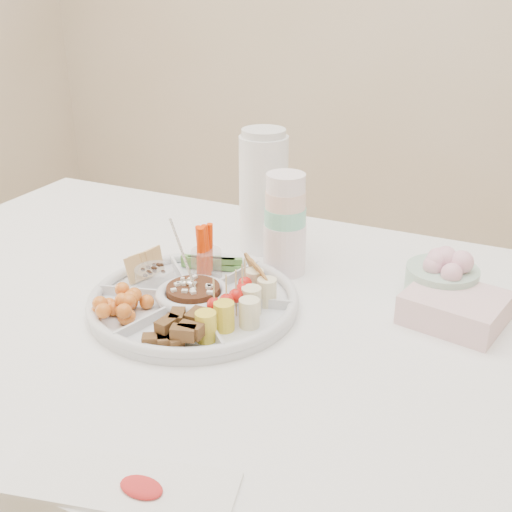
% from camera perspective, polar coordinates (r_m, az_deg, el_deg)
% --- Properties ---
extents(dining_table, '(1.52, 1.02, 0.76)m').
position_cam_1_polar(dining_table, '(1.43, -4.12, -17.60)').
color(dining_table, white).
rests_on(dining_table, floor).
extents(party_tray, '(0.47, 0.47, 0.04)m').
position_cam_1_polar(party_tray, '(1.18, -5.57, -3.72)').
color(party_tray, white).
rests_on(party_tray, dining_table).
extents(bean_dip, '(0.12, 0.12, 0.04)m').
position_cam_1_polar(bean_dip, '(1.18, -5.59, -3.40)').
color(bean_dip, '#482615').
rests_on(bean_dip, party_tray).
extents(tortillas, '(0.11, 0.11, 0.06)m').
position_cam_1_polar(tortillas, '(1.21, 0.35, -1.85)').
color(tortillas, '#A96437').
rests_on(tortillas, party_tray).
extents(carrot_cucumber, '(0.15, 0.15, 0.11)m').
position_cam_1_polar(carrot_cucumber, '(1.28, -4.14, 0.61)').
color(carrot_cucumber, '#FF3900').
rests_on(carrot_cucumber, party_tray).
extents(pita_raisins, '(0.13, 0.13, 0.06)m').
position_cam_1_polar(pita_raisins, '(1.26, -9.78, -1.04)').
color(pita_raisins, tan).
rests_on(pita_raisins, party_tray).
extents(cherries, '(0.15, 0.15, 0.05)m').
position_cam_1_polar(cherries, '(1.16, -11.84, -4.11)').
color(cherries, '#CB5F0A').
rests_on(cherries, party_tray).
extents(granola_chunks, '(0.13, 0.13, 0.05)m').
position_cam_1_polar(granola_chunks, '(1.07, -7.42, -6.30)').
color(granola_chunks, '#452413').
rests_on(granola_chunks, party_tray).
extents(banana_tomato, '(0.14, 0.14, 0.09)m').
position_cam_1_polar(banana_tomato, '(1.09, -0.80, -4.11)').
color(banana_tomato, '#FFDD68').
rests_on(banana_tomato, party_tray).
extents(cup_stack, '(0.09, 0.09, 0.24)m').
position_cam_1_polar(cup_stack, '(1.29, 2.61, 3.47)').
color(cup_stack, silver).
rests_on(cup_stack, dining_table).
extents(thermos, '(0.13, 0.13, 0.27)m').
position_cam_1_polar(thermos, '(1.39, 0.66, 5.93)').
color(thermos, white).
rests_on(thermos, dining_table).
extents(flower_bowl, '(0.16, 0.16, 0.10)m').
position_cam_1_polar(flower_bowl, '(1.25, 16.20, -1.71)').
color(flower_bowl, '#8DBAA3').
rests_on(flower_bowl, dining_table).
extents(napkin_stack, '(0.19, 0.17, 0.05)m').
position_cam_1_polar(napkin_stack, '(1.19, 17.26, -4.42)').
color(napkin_stack, beige).
rests_on(napkin_stack, dining_table).
extents(placemat, '(0.30, 0.16, 0.01)m').
position_cam_1_polar(placemat, '(0.84, -11.90, -19.17)').
color(placemat, silver).
rests_on(placemat, dining_table).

